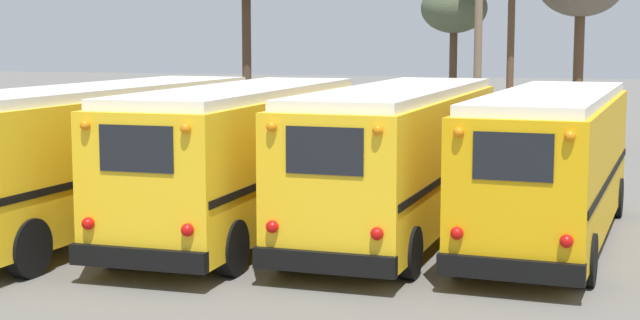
% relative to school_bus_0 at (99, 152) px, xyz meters
% --- Properties ---
extents(ground_plane, '(160.00, 160.00, 0.00)m').
position_rel_school_bus_0_xyz_m(ground_plane, '(4.76, 1.18, -1.74)').
color(ground_plane, '#66635E').
extents(school_bus_0, '(3.09, 11.02, 3.19)m').
position_rel_school_bus_0_xyz_m(school_bus_0, '(0.00, 0.00, 0.00)').
color(school_bus_0, yellow).
rests_on(school_bus_0, ground).
extents(school_bus_1, '(2.61, 9.67, 3.19)m').
position_rel_school_bus_0_xyz_m(school_bus_1, '(3.17, 0.49, -0.01)').
color(school_bus_1, yellow).
rests_on(school_bus_1, ground).
extents(school_bus_2, '(2.79, 10.18, 3.18)m').
position_rel_school_bus_0_xyz_m(school_bus_2, '(6.34, 1.48, -0.02)').
color(school_bus_2, yellow).
rests_on(school_bus_2, ground).
extents(school_bus_3, '(2.95, 9.77, 3.13)m').
position_rel_school_bus_0_xyz_m(school_bus_3, '(9.51, 1.68, -0.05)').
color(school_bus_3, '#EAAA0F').
rests_on(school_bus_3, ground).
extents(utility_pole, '(1.80, 0.26, 7.10)m').
position_rel_school_bus_0_xyz_m(utility_pole, '(6.24, 13.64, 1.99)').
color(utility_pole, '#75604C').
rests_on(utility_pole, ground).
extents(bare_tree_3, '(2.57, 2.57, 6.27)m').
position_rel_school_bus_0_xyz_m(bare_tree_3, '(4.49, 19.27, 3.46)').
color(bare_tree_3, '#473323').
rests_on(bare_tree_3, ground).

